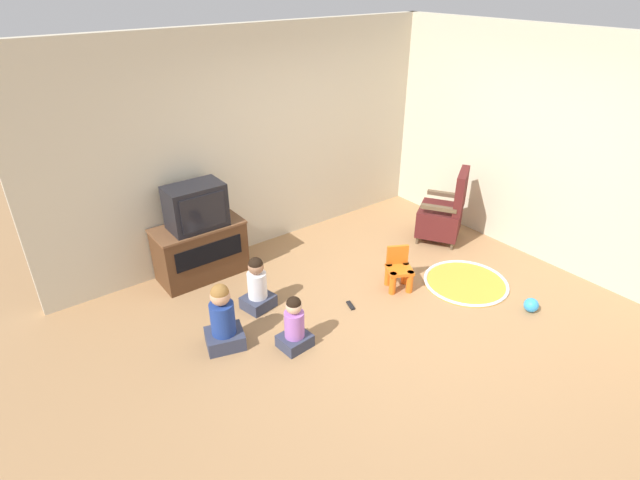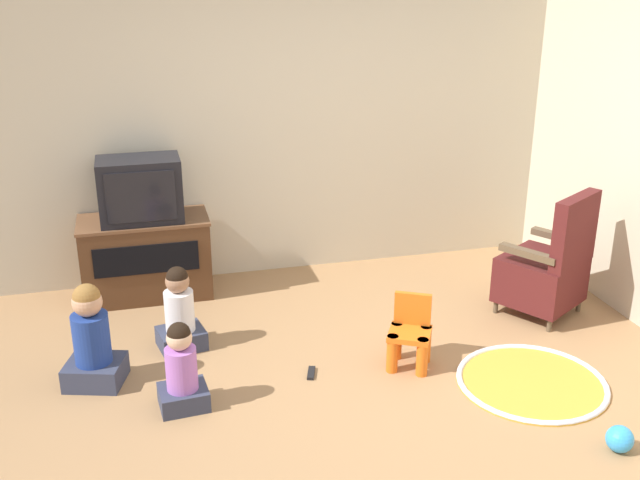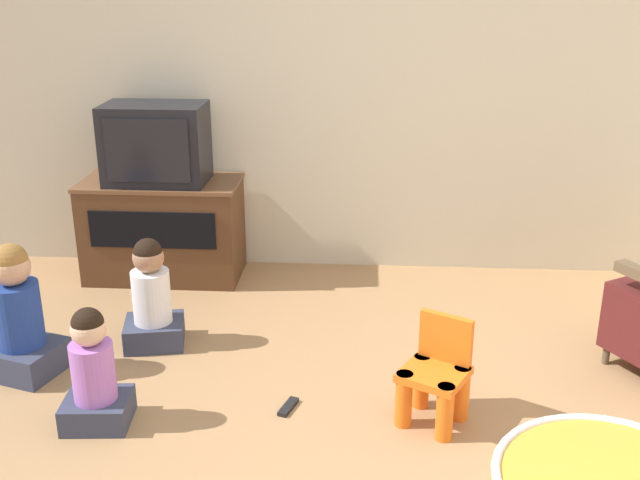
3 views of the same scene
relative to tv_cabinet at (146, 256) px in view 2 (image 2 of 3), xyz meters
The scene contains 12 objects.
ground_plane 2.37m from the tv_cabinet, 55.27° to the right, with size 30.00×30.00×0.00m, color #9E754C.
wall_back 1.43m from the tv_cabinet, 18.54° to the left, with size 5.26×0.12×2.66m.
tv_cabinet is the anchor object (origin of this frame).
television 0.56m from the tv_cabinet, 90.00° to the right, with size 0.62×0.40×0.49m.
black_armchair 3.10m from the tv_cabinet, 20.95° to the right, with size 0.74×0.73×0.98m.
yellow_kid_chair 2.27m from the tv_cabinet, 43.83° to the right, with size 0.36×0.36×0.48m.
play_mat 3.07m from the tv_cabinet, 40.69° to the right, with size 0.96×0.96×0.04m.
child_watching_left 0.97m from the tv_cabinet, 78.98° to the right, with size 0.36×0.32×0.61m.
child_watching_center 1.34m from the tv_cabinet, 106.70° to the right, with size 0.42×0.40×0.69m.
child_watching_right 1.70m from the tv_cabinet, 85.43° to the right, with size 0.31×0.27×0.56m.
toy_ball 3.66m from the tv_cabinet, 48.48° to the right, with size 0.15×0.15×0.15m.
remote_control 1.84m from the tv_cabinet, 57.58° to the right, with size 0.09×0.16×0.02m.
Camera 2 is at (-1.37, -3.74, 2.56)m, focal length 42.00 mm.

